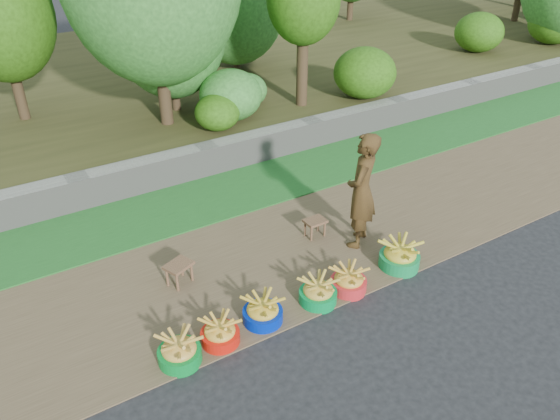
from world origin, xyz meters
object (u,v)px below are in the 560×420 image
basin_f (400,256)px  basin_d (318,292)px  stool_left (179,268)px  basin_c (263,311)px  basin_e (349,281)px  stool_right (315,223)px  vendor_woman (362,191)px  basin_a (179,351)px  basin_b (220,333)px

basin_f → basin_d: bearing=-179.2°
stool_left → basin_c: bearing=-64.5°
basin_e → stool_left: 2.18m
stool_right → vendor_woman: (0.43, -0.46, 0.63)m
basin_d → stool_left: size_ratio=1.14×
basin_d → stool_left: 1.81m
basin_e → basin_f: bearing=2.2°
basin_a → basin_e: 2.31m
stool_right → vendor_woman: vendor_woman is taller
basin_d → basin_c: bearing=175.8°
basin_b → basin_d: size_ratio=0.94×
basin_b → basin_e: 1.81m
basin_b → vendor_woman: size_ratio=0.26×
basin_b → basin_a: bearing=-177.0°
basin_e → basin_a: bearing=180.0°
basin_a → basin_e: (2.31, -0.00, -0.00)m
basin_e → vendor_woman: 1.30m
basin_a → basin_b: 0.50m
basin_a → basin_d: (1.84, 0.02, -0.00)m
basin_d → basin_e: bearing=-2.0°
basin_f → stool_right: 1.32m
basin_b → basin_f: basin_f is taller
basin_c → basin_e: (1.22, -0.07, -0.00)m
basin_f → stool_left: size_ratio=1.31×
basin_a → basin_f: (3.20, 0.03, 0.02)m
basin_d → basin_f: (1.35, 0.02, 0.02)m
basin_e → vendor_woman: vendor_woman is taller
basin_a → vendor_woman: vendor_woman is taller
stool_left → stool_right: bearing=-0.4°
basin_a → stool_right: bearing=25.0°
stool_left → basin_a: bearing=-112.8°
basin_e → stool_right: basin_e is taller
basin_b → basin_f: 2.70m
basin_e → basin_c: bearing=176.6°
vendor_woman → basin_c: bearing=-17.9°
basin_e → stool_left: size_ratio=1.12×
basin_d → basin_e: (0.46, -0.02, -0.00)m
basin_d → vendor_woman: vendor_woman is taller
vendor_woman → basin_b: bearing=-21.2°
basin_b → vendor_woman: vendor_woman is taller
stool_left → stool_right: (2.12, -0.01, -0.02)m
basin_b → stool_right: (2.14, 1.21, 0.09)m
basin_a → stool_left: size_ratio=1.15×
basin_c → basin_f: basin_f is taller
basin_a → stool_left: bearing=67.2°
basin_a → vendor_woman: (3.08, 0.78, 0.71)m
basin_d → basin_f: basin_f is taller
basin_b → basin_e: bearing=-0.9°
basin_d → basin_b: bearing=179.5°
basin_a → stool_right: basin_a is taller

